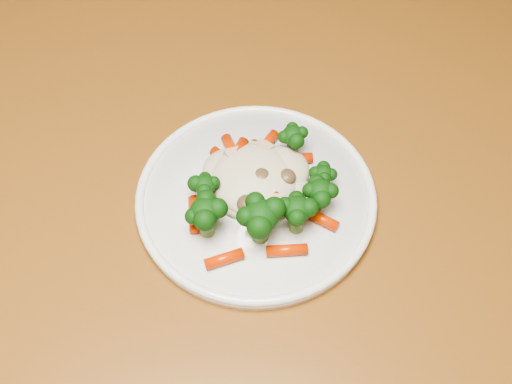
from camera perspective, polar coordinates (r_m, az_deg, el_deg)
The scene contains 3 objects.
dining_table at distance 0.83m, azimuth 3.33°, elevation -1.68°, with size 1.31×1.08×0.75m.
plate at distance 0.70m, azimuth -0.00°, elevation -0.64°, with size 0.26×0.26×0.01m, color white.
meal at distance 0.67m, azimuth 0.36°, elevation 0.24°, with size 0.17×0.17×0.05m.
Camera 1 is at (0.08, -0.60, 1.33)m, focal length 45.00 mm.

